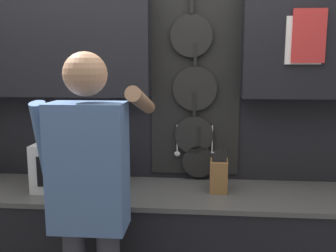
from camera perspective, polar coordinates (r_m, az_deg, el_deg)
The scene contains 4 objects.
back_wall_unit at distance 2.58m, azimuth -2.02°, elevation 4.23°, with size 3.16×0.23×2.34m.
microwave at distance 2.54m, azimuth -13.76°, elevation -5.74°, with size 0.49×0.36×0.30m.
knife_block at distance 2.42m, azimuth 7.74°, elevation -7.42°, with size 0.12×0.16×0.28m.
person at distance 1.98m, azimuth -11.80°, elevation -9.75°, with size 0.54×0.68×1.76m.
Camera 1 is at (0.29, -2.29, 1.70)m, focal length 40.00 mm.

